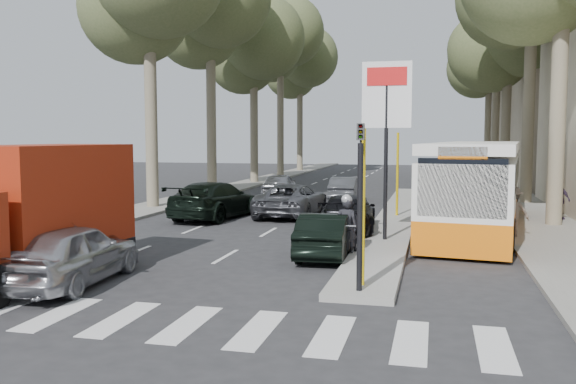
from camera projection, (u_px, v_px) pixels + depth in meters
The scene contains 25 objects.
ground at pixel (233, 274), 14.81m from camera, with size 120.00×120.00×0.00m, color #28282B.
sidewalk_right at pixel (500, 191), 36.99m from camera, with size 3.20×70.00×0.12m, color gray.
median_left at pixel (253, 182), 43.79m from camera, with size 2.40×64.00×0.12m, color gray.
traffic_island at pixel (397, 217), 24.69m from camera, with size 1.50×26.00×0.16m, color gray.
billboard at pixel (386, 124), 18.56m from camera, with size 1.50×12.10×5.60m.
traffic_light_island at pixel (360, 178), 12.38m from camera, with size 0.16×0.41×3.60m.
tree_l_b at pixel (213, 2), 35.15m from camera, with size 7.40×7.20×14.88m.
tree_l_c at pixel (256, 42), 42.94m from camera, with size 7.40×7.20×13.71m.
tree_l_d at pixel (282, 35), 50.55m from camera, with size 7.40×7.20×15.66m.
tree_l_e at pixel (302, 60), 58.41m from camera, with size 7.40×7.20×14.49m.
tree_r_c at pixel (511, 32), 37.10m from camera, with size 7.40×7.20×13.32m.
tree_r_d at pixel (500, 31), 44.70m from camera, with size 7.40×7.20×14.88m.
tree_r_e at pixel (491, 55), 52.48m from camera, with size 7.40×7.20×14.10m.
silver_hatchback at pixel (71, 254), 13.65m from camera, with size 1.68×4.19×1.43m, color #A9ABB2.
dark_hatchback at pixel (325, 235), 16.91m from camera, with size 1.30×3.73×1.23m, color black.
queue_car_a at pixel (292, 200), 25.54m from camera, with size 2.28×4.93×1.37m, color #505158.
queue_car_b at pixel (347, 214), 21.11m from camera, with size 1.88×4.62×1.34m, color black.
queue_car_c at pixel (279, 185), 33.14m from camera, with size 1.63×4.06×1.38m, color gray.
queue_car_d at pixel (345, 189), 31.66m from camera, with size 1.33×3.83×1.26m, color #4B4E53.
queue_car_e at pixel (215, 200), 24.87m from camera, with size 2.12×5.20×1.51m, color black.
red_truck at pixel (28, 210), 13.95m from camera, with size 2.64×6.03×3.14m.
city_bus at pixel (478, 184), 21.56m from camera, with size 4.16×12.24×3.16m.
motorcycle at pixel (347, 228), 16.82m from camera, with size 0.77×2.09×1.77m.
pedestrian_near at pixel (560, 200), 23.64m from camera, with size 0.92×0.45×1.56m, color #3E3048.
pedestrian_far at pixel (513, 211), 19.64m from camera, with size 1.04×0.46×1.61m, color brown.
Camera 1 is at (4.73, -13.85, 3.32)m, focal length 38.00 mm.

